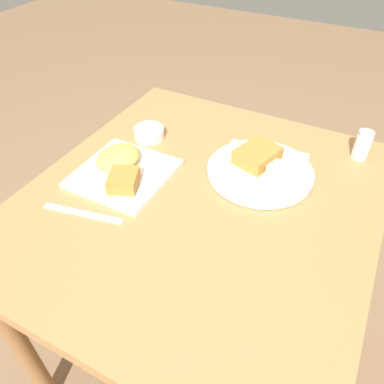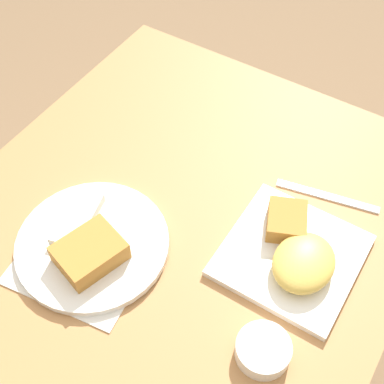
{
  "view_description": "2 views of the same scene",
  "coord_description": "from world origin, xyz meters",
  "px_view_note": "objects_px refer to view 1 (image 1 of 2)",
  "views": [
    {
      "loc": [
        0.62,
        0.3,
        1.37
      ],
      "look_at": [
        0.03,
        -0.01,
        0.78
      ],
      "focal_mm": 35.0,
      "sensor_mm": 36.0,
      "label": 1
    },
    {
      "loc": [
        -0.5,
        -0.33,
        1.58
      ],
      "look_at": [
        0.04,
        0.0,
        0.77
      ],
      "focal_mm": 50.0,
      "sensor_mm": 36.0,
      "label": 2
    }
  ],
  "objects_px": {
    "salt_shaker": "(362,146)",
    "butter_knife": "(83,213)",
    "sauce_ramekin": "(149,132)",
    "plate_oval_far": "(261,168)",
    "plate_square_near": "(121,168)"
  },
  "relations": [
    {
      "from": "plate_square_near",
      "to": "sauce_ramekin",
      "type": "distance_m",
      "value": 0.19
    },
    {
      "from": "salt_shaker",
      "to": "butter_knife",
      "type": "height_order",
      "value": "salt_shaker"
    },
    {
      "from": "plate_square_near",
      "to": "butter_knife",
      "type": "distance_m",
      "value": 0.17
    },
    {
      "from": "plate_square_near",
      "to": "plate_oval_far",
      "type": "distance_m",
      "value": 0.37
    },
    {
      "from": "salt_shaker",
      "to": "plate_oval_far",
      "type": "bearing_deg",
      "value": -48.24
    },
    {
      "from": "butter_knife",
      "to": "salt_shaker",
      "type": "bearing_deg",
      "value": 33.41
    },
    {
      "from": "plate_square_near",
      "to": "sauce_ramekin",
      "type": "relative_size",
      "value": 2.62
    },
    {
      "from": "plate_square_near",
      "to": "salt_shaker",
      "type": "bearing_deg",
      "value": 124.54
    },
    {
      "from": "plate_oval_far",
      "to": "plate_square_near",
      "type": "bearing_deg",
      "value": -61.3
    },
    {
      "from": "plate_oval_far",
      "to": "sauce_ramekin",
      "type": "relative_size",
      "value": 3.14
    },
    {
      "from": "sauce_ramekin",
      "to": "salt_shaker",
      "type": "height_order",
      "value": "salt_shaker"
    },
    {
      "from": "plate_oval_far",
      "to": "butter_knife",
      "type": "distance_m",
      "value": 0.47
    },
    {
      "from": "sauce_ramekin",
      "to": "butter_knife",
      "type": "distance_m",
      "value": 0.35
    },
    {
      "from": "plate_square_near",
      "to": "butter_knife",
      "type": "bearing_deg",
      "value": 1.75
    },
    {
      "from": "sauce_ramekin",
      "to": "salt_shaker",
      "type": "xyz_separation_m",
      "value": [
        -0.19,
        0.58,
        0.02
      ]
    }
  ]
}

